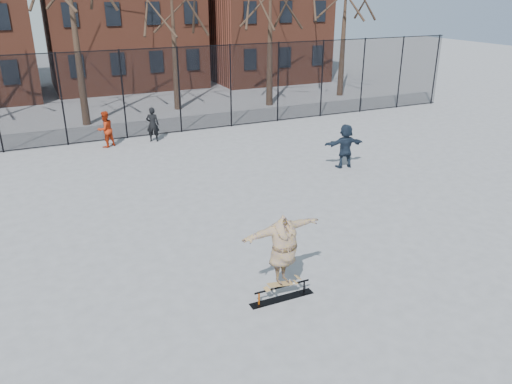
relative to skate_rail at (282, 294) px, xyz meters
name	(u,v)px	position (x,y,z in m)	size (l,w,h in m)	color
ground	(285,260)	(0.86, 1.50, -0.13)	(100.00, 100.00, 0.00)	slate
skate_rail	(282,294)	(0.00, 0.00, 0.00)	(1.52, 0.23, 0.33)	black
skateboard	(283,284)	(0.01, 0.00, 0.25)	(0.75, 0.18, 0.09)	#9F763F
skater	(283,250)	(0.01, 0.00, 1.09)	(1.96, 0.53, 1.60)	#413E9B
bystander_black	(153,124)	(0.46, 13.50, 0.65)	(0.57, 0.37, 1.56)	black
bystander_red	(105,129)	(-1.61, 13.50, 0.65)	(0.76, 0.59, 1.57)	#A5290E
bystander_navy	(345,146)	(6.30, 6.92, 0.72)	(1.58, 0.50, 1.70)	#1A2535
fence	(154,91)	(0.85, 14.50, 1.92)	(34.03, 0.07, 4.00)	black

